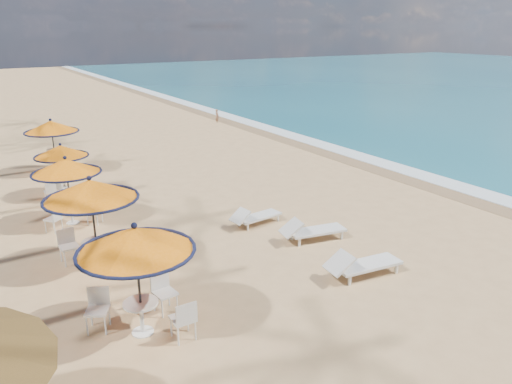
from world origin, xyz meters
TOP-DOWN VIEW (x-y plane):
  - ground at (0.00, 0.00)m, footprint 160.00×160.00m
  - foam_strip at (9.30, 10.00)m, footprint 1.20×140.00m
  - wetsand_band at (8.40, 10.00)m, footprint 1.40×140.00m
  - station_0 at (-5.44, -0.41)m, footprint 2.48×2.48m
  - station_1 at (-5.45, 3.27)m, footprint 2.53×2.53m
  - station_2 at (-5.35, 6.98)m, footprint 2.26×2.26m
  - station_3 at (-4.96, 10.11)m, footprint 2.05×2.11m
  - station_4 at (-4.49, 13.98)m, footprint 2.38×2.38m
  - lounger_near at (0.37, -0.98)m, footprint 2.23×0.92m
  - lounger_mid at (0.68, 1.60)m, footprint 2.18×1.02m
  - lounger_far at (-0.16, 3.61)m, footprint 1.92×0.81m
  - person at (7.43, 21.06)m, footprint 0.25×0.37m

SIDE VIEW (x-z plane):
  - ground at x=0.00m, z-range 0.00..0.00m
  - foam_strip at x=9.30m, z-range -0.02..0.02m
  - wetsand_band at x=8.40m, z-range -0.01..0.01m
  - lounger_far at x=-0.16m, z-range -0.02..0.64m
  - lounger_mid at x=0.68m, z-range -0.02..0.73m
  - lounger_near at x=0.37m, z-range -0.03..0.75m
  - person at x=7.43m, z-range 0.00..0.98m
  - station_3 at x=-4.96m, z-range 0.49..2.63m
  - station_2 at x=-5.35m, z-range 0.55..2.90m
  - station_4 at x=-4.49m, z-range 0.57..3.05m
  - station_0 at x=-5.44m, z-range 0.60..3.19m
  - station_1 at x=-5.45m, z-range 0.69..3.34m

